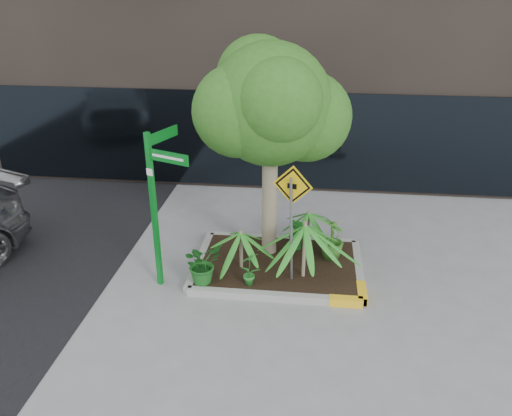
# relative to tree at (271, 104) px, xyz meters

# --- Properties ---
(ground) EXTENTS (80.00, 80.00, 0.00)m
(ground) POSITION_rel_tree_xyz_m (0.03, -0.76, -3.23)
(ground) COLOR gray
(ground) RESTS_ON ground
(planter) EXTENTS (3.35, 2.36, 0.15)m
(planter) POSITION_rel_tree_xyz_m (0.26, -0.48, -3.12)
(planter) COLOR #9E9E99
(planter) RESTS_ON ground
(tree) EXTENTS (2.95, 2.61, 4.42)m
(tree) POSITION_rel_tree_xyz_m (0.00, 0.00, 0.00)
(tree) COLOR gray
(tree) RESTS_ON ground
(palm_front) EXTENTS (1.29, 1.29, 1.44)m
(palm_front) POSITION_rel_tree_xyz_m (0.74, -0.90, -2.00)
(palm_front) COLOR gray
(palm_front) RESTS_ON ground
(palm_left) EXTENTS (0.90, 0.90, 1.00)m
(palm_left) POSITION_rel_tree_xyz_m (-0.48, -0.70, -2.33)
(palm_left) COLOR gray
(palm_left) RESTS_ON ground
(palm_back) EXTENTS (0.88, 0.88, 0.98)m
(palm_back) POSITION_rel_tree_xyz_m (0.79, 0.37, -2.34)
(palm_back) COLOR gray
(palm_back) RESTS_ON ground
(shrub_a) EXTENTS (1.00, 1.00, 0.78)m
(shrub_a) POSITION_rel_tree_xyz_m (-1.12, -1.31, -2.68)
(shrub_a) COLOR #19591B
(shrub_a) RESTS_ON planter
(shrub_b) EXTENTS (0.55, 0.55, 0.84)m
(shrub_b) POSITION_rel_tree_xyz_m (1.29, -0.13, -2.66)
(shrub_b) COLOR #30691F
(shrub_b) RESTS_ON planter
(shrub_c) EXTENTS (0.52, 0.52, 0.70)m
(shrub_c) POSITION_rel_tree_xyz_m (-0.24, -1.31, -2.73)
(shrub_c) COLOR #247627
(shrub_c) RESTS_ON planter
(shrub_d) EXTENTS (0.57, 0.57, 0.75)m
(shrub_d) POSITION_rel_tree_xyz_m (0.58, 0.12, -2.70)
(shrub_d) COLOR #1C621E
(shrub_d) RESTS_ON planter
(street_sign_post) EXTENTS (0.83, 1.09, 2.99)m
(street_sign_post) POSITION_rel_tree_xyz_m (-1.89, -1.22, -1.37)
(street_sign_post) COLOR #0B7A21
(street_sign_post) RESTS_ON ground
(cattle_sign) EXTENTS (0.69, 0.28, 2.32)m
(cattle_sign) POSITION_rel_tree_xyz_m (0.50, -1.15, -1.51)
(cattle_sign) COLOR slate
(cattle_sign) RESTS_ON ground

